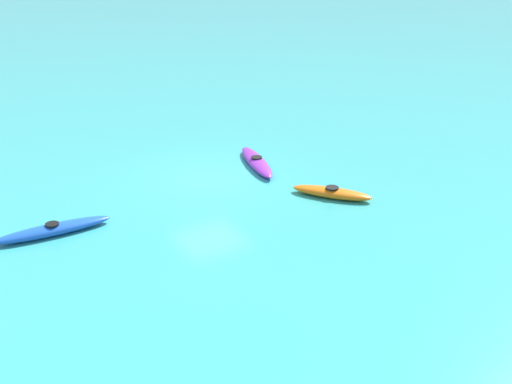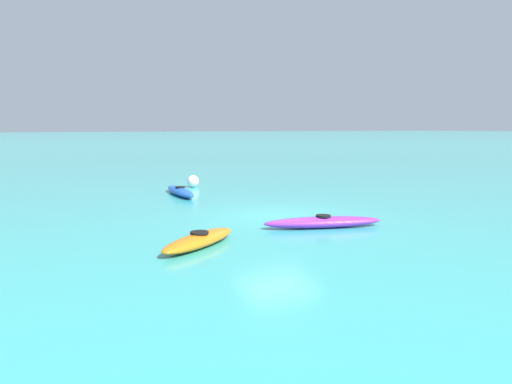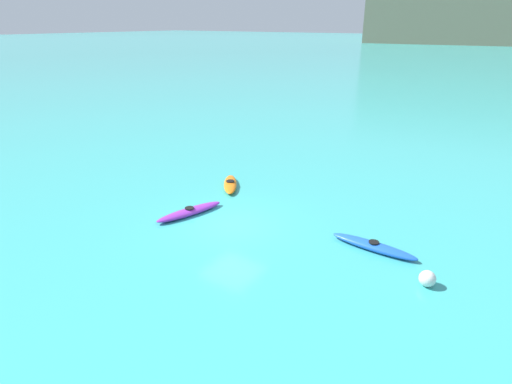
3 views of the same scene
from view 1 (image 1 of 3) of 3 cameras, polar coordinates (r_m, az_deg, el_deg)
The scene contains 4 objects.
ground_plane at distance 23.64m, azimuth -4.30°, elevation 1.10°, with size 600.00×600.00×0.00m, color #38ADA8.
kayak_purple at distance 24.87m, azimuth 0.05°, elevation 2.71°, with size 1.57×3.55×0.37m.
kayak_orange at distance 22.20m, azimuth 6.80°, elevation -0.05°, with size 2.26×2.67×0.37m.
kayak_blue at distance 20.42m, azimuth -17.69°, elevation -3.21°, with size 3.59×0.77×0.37m.
Camera 1 is at (9.94, 19.54, 8.86)m, focal length 44.80 mm.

